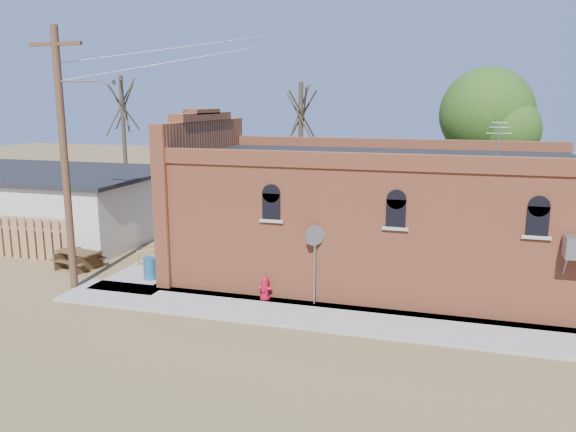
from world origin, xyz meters
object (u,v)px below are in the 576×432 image
(brick_bar, at_px, (368,216))
(trash_barrel, at_px, (151,268))
(utility_pole, at_px, (65,154))
(stop_sign, at_px, (315,243))
(fire_hydrant, at_px, (265,288))
(picnic_table, at_px, (78,257))

(brick_bar, height_order, trash_barrel, brick_bar)
(brick_bar, height_order, utility_pole, utility_pole)
(utility_pole, distance_m, stop_sign, 9.06)
(brick_bar, bearing_deg, trash_barrel, -159.45)
(trash_barrel, bearing_deg, utility_pole, -146.61)
(fire_hydrant, height_order, picnic_table, fire_hydrant)
(picnic_table, bearing_deg, brick_bar, 22.69)
(brick_bar, height_order, fire_hydrant, brick_bar)
(brick_bar, xyz_separation_m, stop_sign, (-1.14, -3.69, -0.21))
(trash_barrel, xyz_separation_m, picnic_table, (-3.56, 0.55, -0.01))
(trash_barrel, distance_m, picnic_table, 3.60)
(trash_barrel, bearing_deg, picnic_table, 171.20)
(brick_bar, relative_size, picnic_table, 8.40)
(fire_hydrant, bearing_deg, stop_sign, -12.87)
(utility_pole, xyz_separation_m, stop_sign, (8.65, 0.60, -2.64))
(utility_pole, relative_size, trash_barrel, 11.27)
(brick_bar, distance_m, utility_pole, 10.96)
(brick_bar, bearing_deg, utility_pole, -156.31)
(brick_bar, height_order, stop_sign, brick_bar)
(fire_hydrant, bearing_deg, picnic_table, 157.41)
(brick_bar, relative_size, stop_sign, 6.16)
(stop_sign, distance_m, trash_barrel, 6.71)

